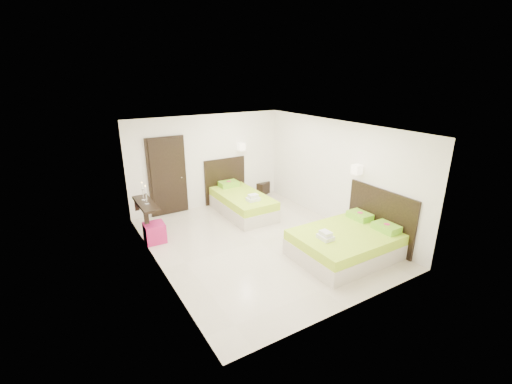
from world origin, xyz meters
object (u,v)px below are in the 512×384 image
nightstand (261,188)px  ottoman (155,233)px  bed_single (241,201)px  bed_double (348,242)px

nightstand → ottoman: 4.13m
bed_single → bed_double: size_ratio=1.02×
ottoman → nightstand: bearing=22.1°
bed_single → nightstand: size_ratio=4.96×
bed_single → bed_double: bed_single is taller
bed_single → ottoman: bearing=-168.3°
bed_single → ottoman: bed_single is taller
bed_single → nightstand: 1.67m
bed_single → bed_double: (0.79, -3.23, -0.01)m
nightstand → bed_double: bearing=-121.1°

